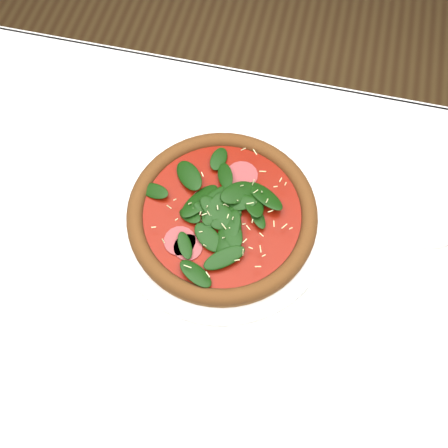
# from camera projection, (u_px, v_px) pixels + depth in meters

# --- Properties ---
(ground) EXTENTS (6.00, 6.00, 0.00)m
(ground) POSITION_uv_depth(u_px,v_px,m) (208.00, 346.00, 1.50)
(ground) COLOR brown
(ground) RESTS_ON ground
(dining_table) EXTENTS (1.21, 0.81, 0.75)m
(dining_table) POSITION_uv_depth(u_px,v_px,m) (198.00, 274.00, 0.92)
(dining_table) COLOR white
(dining_table) RESTS_ON ground
(plate) EXTENTS (0.37, 0.37, 0.02)m
(plate) POSITION_uv_depth(u_px,v_px,m) (222.00, 218.00, 0.85)
(plate) COLOR white
(plate) RESTS_ON dining_table
(pizza) EXTENTS (0.41, 0.41, 0.04)m
(pizza) POSITION_uv_depth(u_px,v_px,m) (222.00, 212.00, 0.83)
(pizza) COLOR brown
(pizza) RESTS_ON plate
(saucer_far) EXTENTS (0.13, 0.13, 0.01)m
(saucer_far) POSITION_uv_depth(u_px,v_px,m) (426.00, 212.00, 0.85)
(saucer_far) COLOR white
(saucer_far) RESTS_ON dining_table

